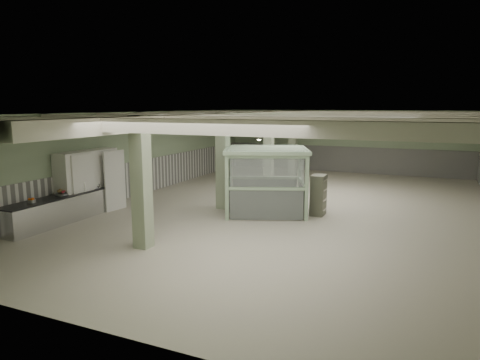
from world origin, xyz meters
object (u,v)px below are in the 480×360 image
at_px(prep_counter, 65,208).
at_px(filing_cabinet, 318,195).
at_px(walkin_cooler, 89,181).
at_px(guard_booth, 266,168).

height_order(prep_counter, filing_cabinet, filing_cabinet).
xyz_separation_m(walkin_cooler, filing_cabinet, (7.67, 3.06, -0.46)).
xyz_separation_m(prep_counter, filing_cabinet, (7.59, 4.29, 0.26)).
bearing_deg(prep_counter, filing_cabinet, 29.48).
relative_size(prep_counter, filing_cabinet, 3.21).
bearing_deg(filing_cabinet, walkin_cooler, -157.83).
relative_size(guard_booth, filing_cabinet, 2.53).
bearing_deg(walkin_cooler, filing_cabinet, 21.72).
distance_m(prep_counter, guard_booth, 7.02).
distance_m(prep_counter, filing_cabinet, 8.72).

